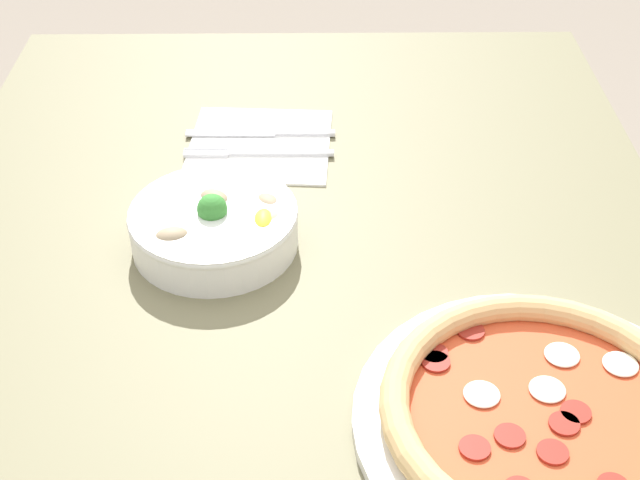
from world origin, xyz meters
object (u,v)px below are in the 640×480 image
at_px(bowl, 215,224).
at_px(knife, 267,133).
at_px(pizza, 544,416).
at_px(fork, 260,153).

height_order(bowl, knife, bowl).
relative_size(pizza, knife, 1.70).
relative_size(pizza, fork, 1.74).
bearing_deg(pizza, knife, 27.50).
xyz_separation_m(pizza, fork, (0.43, 0.26, -0.01)).
xyz_separation_m(bowl, knife, (0.22, -0.05, -0.02)).
bearing_deg(bowl, knife, -11.76).
bearing_deg(knife, fork, 83.31).
distance_m(fork, knife, 0.05).
xyz_separation_m(fork, knife, (0.05, -0.01, -0.00)).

